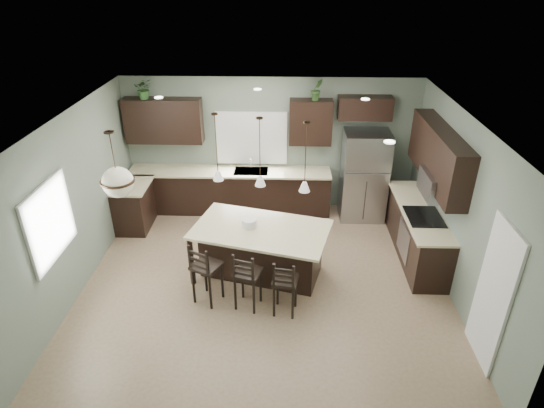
{
  "coord_description": "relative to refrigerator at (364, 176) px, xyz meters",
  "views": [
    {
      "loc": [
        0.31,
        -6.18,
        4.75
      ],
      "look_at": [
        0.1,
        0.4,
        1.25
      ],
      "focal_mm": 30.0,
      "sensor_mm": 36.0,
      "label": 1
    }
  ],
  "objects": [
    {
      "name": "back_lower_cabs",
      "position": [
        -2.76,
        0.16,
        -0.48
      ],
      "size": [
        4.2,
        0.6,
        0.9
      ],
      "primitive_type": "cube",
      "color": "black",
      "rests_on": "ground"
    },
    {
      "name": "plant_back_right",
      "position": [
        -1.02,
        0.26,
        1.68
      ],
      "size": [
        0.28,
        0.26,
        0.42
      ],
      "primitive_type": "imported",
      "rotation": [
        0.0,
        0.0,
        0.41
      ],
      "color": "#335B27",
      "rests_on": "back_upper_right"
    },
    {
      "name": "room_shell",
      "position": [
        -1.91,
        -2.29,
        0.77
      ],
      "size": [
        6.0,
        6.0,
        6.0
      ],
      "color": "slate",
      "rests_on": "ground"
    },
    {
      "name": "pendant_center",
      "position": [
        -1.99,
        -2.14,
        1.32
      ],
      "size": [
        0.17,
        0.17,
        1.1
      ],
      "primitive_type": null,
      "color": "white",
      "rests_on": "room_shell"
    },
    {
      "name": "pantry_door",
      "position": [
        1.06,
        -3.84,
        0.09
      ],
      "size": [
        0.04,
        0.82,
        2.04
      ],
      "primitive_type": "cube",
      "color": "white",
      "rests_on": "ground"
    },
    {
      "name": "right_lower_cabs",
      "position": [
        0.79,
        -1.42,
        -0.48
      ],
      "size": [
        0.6,
        2.35,
        0.9
      ],
      "primitive_type": "cube",
      "color": "black",
      "rests_on": "ground"
    },
    {
      "name": "right_upper_cabs",
      "position": [
        0.92,
        -1.42,
        1.02
      ],
      "size": [
        0.34,
        2.35,
        0.9
      ],
      "primitive_type": "cube",
      "color": "black",
      "rests_on": "room_shell"
    },
    {
      "name": "window_back",
      "position": [
        -2.31,
        0.44,
        0.62
      ],
      "size": [
        1.35,
        0.02,
        1.0
      ],
      "primitive_type": "cube",
      "color": "white",
      "rests_on": "room_shell"
    },
    {
      "name": "bar_stool_right",
      "position": [
        -1.58,
        -3.07,
        -0.43
      ],
      "size": [
        0.42,
        0.42,
        0.98
      ],
      "primitive_type": "cube",
      "rotation": [
        0.0,
        0.0,
        -0.16
      ],
      "color": "black",
      "rests_on": "ground"
    },
    {
      "name": "bar_stool_left",
      "position": [
        -2.79,
        -2.83,
        -0.39
      ],
      "size": [
        0.54,
        0.54,
        1.08
      ],
      "primitive_type": "cube",
      "rotation": [
        0.0,
        0.0,
        -0.47
      ],
      "color": "black",
      "rests_on": "ground"
    },
    {
      "name": "window_left",
      "position": [
        -4.9,
        -3.09,
        0.62
      ],
      "size": [
        0.02,
        1.1,
        1.0
      ],
      "primitive_type": "cube",
      "color": "white",
      "rests_on": "room_shell"
    },
    {
      "name": "fridge_header",
      "position": [
        -0.06,
        0.29,
        1.32
      ],
      "size": [
        1.05,
        0.34,
        0.45
      ],
      "primitive_type": "cube",
      "color": "black",
      "rests_on": "room_shell"
    },
    {
      "name": "bar_stool_center",
      "position": [
        -2.15,
        -2.94,
        -0.41
      ],
      "size": [
        0.47,
        0.47,
        1.03
      ],
      "primitive_type": "cube",
      "rotation": [
        0.0,
        0.0,
        -0.29
      ],
      "color": "black",
      "rests_on": "ground"
    },
    {
      "name": "faucet",
      "position": [
        -2.31,
        0.11,
        0.16
      ],
      "size": [
        0.02,
        0.02,
        0.28
      ],
      "primitive_type": "cylinder",
      "color": "silver",
      "rests_on": "back_countertop"
    },
    {
      "name": "pendant_left",
      "position": [
        -2.66,
        -1.96,
        1.32
      ],
      "size": [
        0.17,
        0.17,
        1.1
      ],
      "primitive_type": null,
      "color": "white",
      "rests_on": "room_shell"
    },
    {
      "name": "left_return_cabs",
      "position": [
        -4.61,
        -0.59,
        -0.48
      ],
      "size": [
        0.6,
        0.9,
        0.9
      ],
      "primitive_type": "cube",
      "color": "black",
      "rests_on": "ground"
    },
    {
      "name": "refrigerator",
      "position": [
        0.0,
        0.0,
        0.0
      ],
      "size": [
        0.9,
        0.74,
        1.85
      ],
      "primitive_type": "cube",
      "color": "#9A9BA2",
      "rests_on": "ground"
    },
    {
      "name": "serving_dish",
      "position": [
        -2.18,
        -2.09,
        0.07
      ],
      "size": [
        0.24,
        0.24,
        0.14
      ],
      "primitive_type": "cylinder",
      "color": "silver",
      "rests_on": "kitchen_island"
    },
    {
      "name": "cooktop",
      "position": [
        0.77,
        -1.69,
        0.02
      ],
      "size": [
        0.58,
        0.75,
        0.02
      ],
      "primitive_type": "cube",
      "color": "black",
      "rests_on": "right_countertop"
    },
    {
      "name": "plant_back_left",
      "position": [
        -4.37,
        0.26,
        1.67
      ],
      "size": [
        0.43,
        0.4,
        0.4
      ],
      "primitive_type": "imported",
      "rotation": [
        0.0,
        0.0,
        0.29
      ],
      "color": "#2A5625",
      "rests_on": "back_upper_left"
    },
    {
      "name": "pendant_right",
      "position": [
        -1.31,
        -2.32,
        1.32
      ],
      "size": [
        0.17,
        0.17,
        1.1
      ],
      "primitive_type": null,
      "color": "silver",
      "rests_on": "room_shell"
    },
    {
      "name": "right_countertop",
      "position": [
        0.77,
        -1.42,
        -0.01
      ],
      "size": [
        0.66,
        2.35,
        0.04
      ],
      "primitive_type": "cube",
      "color": "beige",
      "rests_on": "right_lower_cabs"
    },
    {
      "name": "microwave",
      "position": [
        0.87,
        -1.69,
        0.62
      ],
      "size": [
        0.4,
        0.75,
        0.4
      ],
      "primitive_type": "cube",
      "color": "gray",
      "rests_on": "right_upper_cabs"
    },
    {
      "name": "chandelier",
      "position": [
        -3.94,
        -2.82,
        1.39
      ],
      "size": [
        0.48,
        0.48,
        0.97
      ],
      "primitive_type": null,
      "color": "beige",
      "rests_on": "room_shell"
    },
    {
      "name": "kitchen_island",
      "position": [
        -1.99,
        -2.14,
        -0.46
      ],
      "size": [
        2.43,
        1.76,
        0.92
      ],
      "primitive_type": "cube",
      "rotation": [
        0.0,
        0.0,
        -0.26
      ],
      "color": "black",
      "rests_on": "ground"
    },
    {
      "name": "ground",
      "position": [
        -1.91,
        -2.29,
        -0.93
      ],
      "size": [
        6.0,
        6.0,
        0.0
      ],
      "primitive_type": "plane",
      "color": "#9E8466",
      "rests_on": "ground"
    },
    {
      "name": "left_return_countertop",
      "position": [
        -4.59,
        -0.59,
        -0.01
      ],
      "size": [
        0.66,
        0.96,
        0.04
      ],
      "primitive_type": "cube",
      "color": "beige",
      "rests_on": "left_return_cabs"
    },
    {
      "name": "back_upper_left",
      "position": [
        -4.06,
        0.29,
        1.02
      ],
      "size": [
        1.55,
        0.34,
        0.9
      ],
      "primitive_type": "cube",
      "color": "black",
      "rests_on": "room_shell"
    },
    {
      "name": "wall_oven_front",
      "position": [
        0.48,
        -1.69,
        -0.48
      ],
      "size": [
        0.01,
        0.72,
        0.6
      ],
      "primitive_type": "cube",
      "color": "gray",
      "rests_on": "right_lower_cabs"
    },
    {
      "name": "sink_inset",
      "position": [
        -2.31,
        0.14,
        0.01
      ],
      "size": [
        0.7,
        0.45,
        0.01
      ],
      "primitive_type": "cube",
      "color": "gray",
      "rests_on": "back_countertop"
    },
    {
      "name": "back_upper_right",
      "position": [
        -1.11,
        0.29,
        1.02
      ],
      "size": [
        0.85,
        0.34,
        0.9
      ],
      "primitive_type": "cube",
      "color": "black",
      "rests_on": "room_shell"
    },
    {
      "name": "back_countertop",
      "position": [
        -2.76,
        0.14,
        -0.01
      ],
      "size": [
        4.2,
        0.66,
        0.04
      ],
      "primitive_type": "cube",
      "color": "beige",
      "rests_on": "back_lower_cabs"
    }
  ]
}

